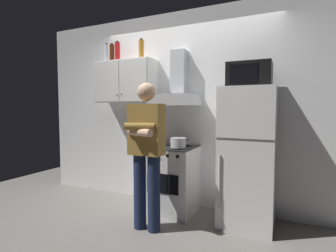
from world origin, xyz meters
TOP-DOWN VIEW (x-y plane):
  - ground_plane at (0.00, 0.00)m, footprint 7.00×7.00m
  - back_wall_tiled at (0.00, 0.60)m, footprint 4.80×0.10m
  - upper_cabinet at (-0.85, 0.37)m, footprint 0.90×0.37m
  - stove_oven at (-0.05, 0.25)m, footprint 0.60×0.62m
  - range_hood at (-0.05, 0.38)m, footprint 0.60×0.44m
  - refrigerator at (0.90, 0.25)m, footprint 0.60×0.62m
  - microwave at (0.90, 0.27)m, footprint 0.48×0.37m
  - person_standing at (-0.10, -0.36)m, footprint 0.38×0.33m
  - cooking_pot at (0.08, 0.13)m, footprint 0.29×0.19m
  - bottle_soda_red at (-0.98, 0.36)m, footprint 0.08×0.08m
  - bottle_vodka_clear at (-1.21, 0.40)m, footprint 0.07×0.07m
  - bottle_liquor_amber at (-0.59, 0.38)m, footprint 0.07×0.07m
  - bottle_rum_dark at (-1.08, 0.36)m, footprint 0.07×0.07m

SIDE VIEW (x-z plane):
  - ground_plane at x=0.00m, z-range 0.00..0.00m
  - stove_oven at x=-0.05m, z-range 0.00..0.87m
  - refrigerator at x=0.90m, z-range 0.00..1.60m
  - person_standing at x=-0.10m, z-range 0.08..1.72m
  - cooking_pot at x=0.08m, z-range 0.87..1.00m
  - back_wall_tiled at x=0.00m, z-range 0.00..2.70m
  - range_hood at x=-0.05m, z-range 1.22..1.97m
  - microwave at x=0.90m, z-range 1.60..1.88m
  - upper_cabinet at x=-0.85m, z-range 1.45..2.05m
  - bottle_rum_dark at x=-1.08m, z-range 2.04..2.32m
  - bottle_liquor_amber at x=-0.59m, z-range 2.04..2.34m
  - bottle_soda_red at x=-0.98m, z-range 2.04..2.34m
  - bottle_vodka_clear at x=-1.21m, z-range 2.04..2.34m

